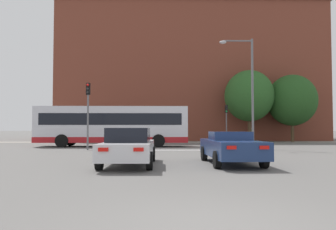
{
  "coord_description": "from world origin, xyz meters",
  "views": [
    {
      "loc": [
        -0.76,
        -4.83,
        1.43
      ],
      "look_at": [
        -0.15,
        21.44,
        2.53
      ],
      "focal_mm": 35.0,
      "sensor_mm": 36.0,
      "label": 1
    }
  ],
  "objects": [
    {
      "name": "tree_kerbside",
      "position": [
        13.59,
        30.43,
        4.53
      ],
      "size": [
        5.31,
        5.31,
        7.32
      ],
      "color": "#4C3823",
      "rests_on": "ground_plane"
    },
    {
      "name": "pedestrian_waiting",
      "position": [
        0.53,
        29.13,
        1.09
      ],
      "size": [
        0.35,
        0.45,
        1.83
      ],
      "rotation": [
        0.0,
        0.0,
        4.34
      ],
      "color": "#333851",
      "rests_on": "ground_plane"
    },
    {
      "name": "brick_civic_building",
      "position": [
        3.1,
        39.72,
        8.97
      ],
      "size": [
        32.98,
        14.74,
        19.66
      ],
      "color": "brown",
      "rests_on": "ground_plane"
    },
    {
      "name": "traffic_light_far_right",
      "position": [
        6.09,
        28.94,
        2.63
      ],
      "size": [
        0.26,
        0.31,
        3.88
      ],
      "color": "slate",
      "rests_on": "ground_plane"
    },
    {
      "name": "far_pavement",
      "position": [
        0.0,
        29.93,
        0.01
      ],
      "size": [
        69.85,
        2.5,
        0.01
      ],
      "primitive_type": "cube",
      "color": "gray",
      "rests_on": "ground_plane"
    },
    {
      "name": "ground_plane",
      "position": [
        0.0,
        0.0,
        0.0
      ],
      "size": [
        400.0,
        400.0,
        0.0
      ],
      "primitive_type": "plane",
      "color": "#605E5B"
    },
    {
      "name": "tree_by_building",
      "position": [
        9.0,
        34.61,
        3.79
      ],
      "size": [
        4.0,
        4.0,
        5.9
      ],
      "color": "#4C3823",
      "rests_on": "ground_plane"
    },
    {
      "name": "traffic_light_near_left",
      "position": [
        -5.65,
        17.28,
        3.02
      ],
      "size": [
        0.26,
        0.31,
        4.52
      ],
      "color": "slate",
      "rests_on": "ground_plane"
    },
    {
      "name": "stop_line_strip",
      "position": [
        0.0,
        16.85,
        0.0
      ],
      "size": [
        8.87,
        0.3,
        0.01
      ],
      "primitive_type": "cube",
      "color": "silver",
      "rests_on": "ground_plane"
    },
    {
      "name": "tree_distant",
      "position": [
        8.83,
        30.2,
        4.97
      ],
      "size": [
        5.28,
        5.28,
        7.75
      ],
      "color": "#4C3823",
      "rests_on": "ground_plane"
    },
    {
      "name": "car_roadster_right",
      "position": [
        2.09,
        8.42,
        0.68
      ],
      "size": [
        2.02,
        4.83,
        1.31
      ],
      "rotation": [
        0.0,
        0.0,
        0.03
      ],
      "color": "navy",
      "rests_on": "ground_plane"
    },
    {
      "name": "bus_crossing_lead",
      "position": [
        -4.59,
        21.47,
        1.7
      ],
      "size": [
        11.87,
        2.72,
        3.16
      ],
      "rotation": [
        0.0,
        0.0,
        -1.57
      ],
      "color": "silver",
      "rests_on": "ground_plane"
    },
    {
      "name": "street_lamp_junction",
      "position": [
        5.4,
        18.22,
        4.79
      ],
      "size": [
        2.42,
        0.36,
        7.87
      ],
      "color": "slate",
      "rests_on": "ground_plane"
    },
    {
      "name": "traffic_light_far_left",
      "position": [
        -6.05,
        29.56,
        2.54
      ],
      "size": [
        0.26,
        0.31,
        3.75
      ],
      "color": "slate",
      "rests_on": "ground_plane"
    },
    {
      "name": "pedestrian_walking_east",
      "position": [
        9.0,
        30.41,
        0.91
      ],
      "size": [
        0.32,
        0.44,
        1.57
      ],
      "rotation": [
        0.0,
        0.0,
        1.3
      ],
      "color": "black",
      "rests_on": "ground_plane"
    },
    {
      "name": "car_saloon_left",
      "position": [
        -1.99,
        8.02,
        0.74
      ],
      "size": [
        1.99,
        4.9,
        1.46
      ],
      "rotation": [
        0.0,
        0.0,
        -0.01
      ],
      "color": "silver",
      "rests_on": "ground_plane"
    }
  ]
}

